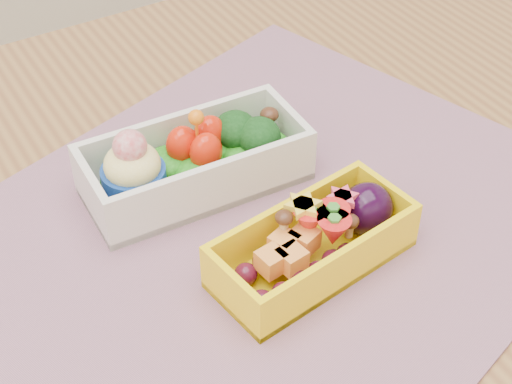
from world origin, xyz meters
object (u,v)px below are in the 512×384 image
placemat (251,239)px  bento_white (194,162)px  bento_yellow (317,242)px  table (294,352)px

placemat → bento_white: (-0.01, 0.07, 0.03)m
placemat → bento_yellow: 0.06m
table → bento_yellow: (0.01, -0.01, 0.12)m
placemat → table: bearing=-67.1°
table → bento_white: 0.17m
table → placemat: placemat is taller
table → placemat: size_ratio=2.44×
placemat → bento_white: size_ratio=2.82×
placemat → bento_yellow: size_ratio=3.22×
bento_white → table: bearing=-75.5°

